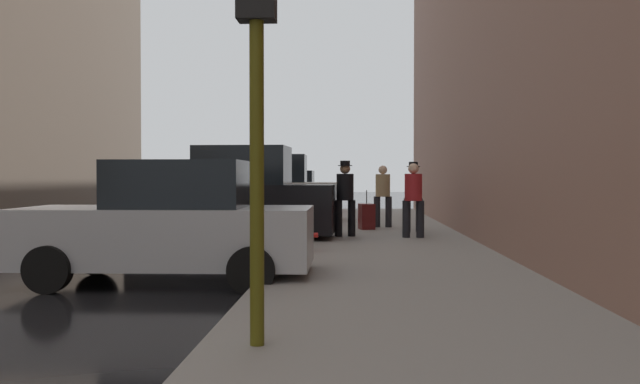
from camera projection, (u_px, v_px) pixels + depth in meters
The scene contains 13 objects.
ground_plane at pixel (21, 274), 11.39m from camera, with size 120.00×120.00×0.00m, color black.
sidewalk at pixel (397, 271), 11.12m from camera, with size 4.00×40.00×0.15m, color gray.
parked_silver_sedan at pixel (169, 225), 10.34m from camera, with size 4.21×2.07×1.79m.
parked_black_suv at pixel (237, 199), 16.38m from camera, with size 4.66×2.19×2.25m.
parked_white_van at pixel (269, 193), 22.76m from camera, with size 4.62×2.11×2.25m.
parked_red_hatchback at pixel (286, 194), 28.89m from camera, with size 4.22×2.09×1.79m.
fire_hydrant at pixel (307, 233), 13.43m from camera, with size 0.42×0.22×0.70m.
traffic_light at pixel (257, 32), 5.90m from camera, with size 0.32×0.32×3.60m.
pedestrian_in_tan_coat at pixel (383, 193), 19.73m from camera, with size 0.50×0.40×1.71m.
pedestrian_in_red_jacket at pixel (413, 196), 16.37m from camera, with size 0.50×0.41×1.71m.
pedestrian_with_fedora at pixel (345, 194), 16.70m from camera, with size 0.53×0.49×1.78m.
pedestrian_with_beanie at pixel (413, 193), 18.05m from camera, with size 0.53×0.48×1.78m.
rolling_suitcase at pixel (367, 216), 18.96m from camera, with size 0.46×0.62×1.04m.
Camera 1 is at (5.28, -11.13, 1.56)m, focal length 40.00 mm.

